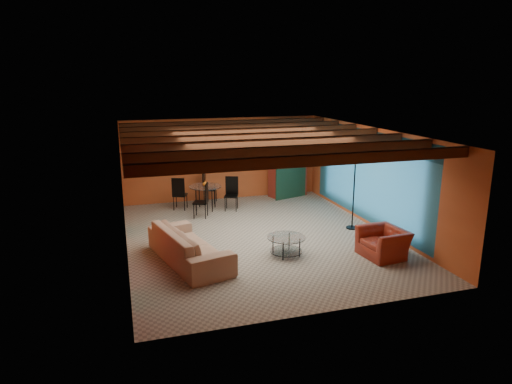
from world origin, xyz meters
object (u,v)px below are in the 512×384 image
object	(u,v)px
coffee_table	(286,246)
potted_plant	(289,127)
vase	(205,174)
sofa	(189,245)
armoire	(288,165)
armchair	(383,243)
floor_lamp	(354,193)
dining_table	(205,193)

from	to	relation	value
coffee_table	potted_plant	world-z (taller)	potted_plant
coffee_table	vase	distance (m)	4.43
potted_plant	sofa	bearing A→B (deg)	-130.98
armoire	vase	bearing A→B (deg)	177.25
vase	armchair	bearing A→B (deg)	-57.20
floor_lamp	armchair	bearing A→B (deg)	-98.57
coffee_table	dining_table	size ratio (longest dim) A/B	0.45
floor_lamp	potted_plant	distance (m)	4.03
armoire	floor_lamp	world-z (taller)	armoire
coffee_table	armoire	world-z (taller)	armoire
armchair	dining_table	size ratio (longest dim) A/B	0.51
armchair	sofa	bearing A→B (deg)	-108.68
floor_lamp	potted_plant	xyz separation A→B (m)	(-0.45, 3.76, 1.39)
sofa	coffee_table	xyz separation A→B (m)	(2.19, -0.28, -0.16)
armchair	potted_plant	size ratio (longest dim) A/B	2.23
sofa	armoire	size ratio (longest dim) A/B	1.22
sofa	armchair	xyz separation A→B (m)	(4.28, -0.99, -0.05)
coffee_table	dining_table	bearing A→B (deg)	104.36
coffee_table	armoire	distance (m)	5.46
dining_table	potted_plant	xyz separation A→B (m)	(3.01, 0.83, 1.86)
coffee_table	sofa	bearing A→B (deg)	172.67
dining_table	floor_lamp	bearing A→B (deg)	-40.20
dining_table	floor_lamp	xyz separation A→B (m)	(3.46, -2.93, 0.47)
coffee_table	dining_table	xyz separation A→B (m)	(-1.08, 4.20, 0.29)
floor_lamp	vase	world-z (taller)	floor_lamp
floor_lamp	vase	bearing A→B (deg)	139.80
coffee_table	armoire	size ratio (longest dim) A/B	0.41
dining_table	floor_lamp	size ratio (longest dim) A/B	1.00
armoire	vase	xyz separation A→B (m)	(-3.01, -0.83, 0.04)
sofa	coffee_table	world-z (taller)	sofa
sofa	armoire	bearing A→B (deg)	-55.17
armchair	potted_plant	xyz separation A→B (m)	(-0.15, 5.74, 2.05)
floor_lamp	coffee_table	bearing A→B (deg)	-151.93
sofa	armoire	world-z (taller)	armoire
sofa	coffee_table	size ratio (longest dim) A/B	2.96
armchair	armoire	xyz separation A→B (m)	(-0.15, 5.74, 0.75)
floor_lamp	sofa	bearing A→B (deg)	-167.77
armchair	armoire	bearing A→B (deg)	175.90
potted_plant	vase	world-z (taller)	potted_plant
armchair	potted_plant	bearing A→B (deg)	175.90
dining_table	vase	size ratio (longest dim) A/B	11.44
armoire	dining_table	bearing A→B (deg)	177.25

